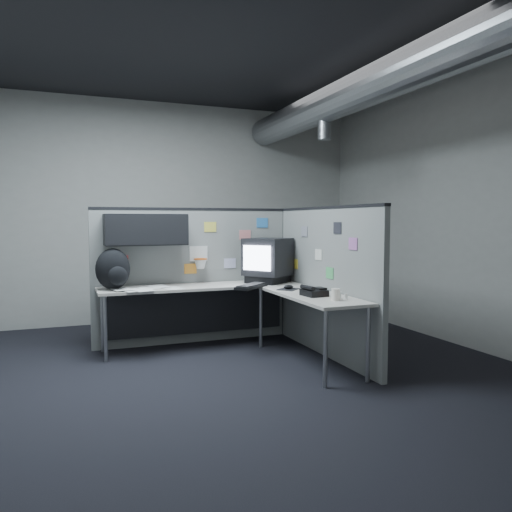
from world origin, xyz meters
name	(u,v)px	position (x,y,z in m)	size (l,w,h in m)	color
room	(288,158)	(0.56, 0.00, 2.10)	(5.62, 5.62, 3.22)	black
partition_back	(182,261)	(-0.25, 1.23, 1.00)	(2.44, 0.42, 1.63)	slate
partition_right	(325,281)	(1.10, 0.22, 0.82)	(0.07, 2.23, 1.63)	slate
desk	(228,298)	(0.15, 0.70, 0.61)	(2.31, 2.11, 0.73)	beige
monitor	(268,260)	(0.73, 0.95, 1.01)	(0.65, 0.65, 0.54)	black
keyboard	(251,286)	(0.37, 0.56, 0.75)	(0.47, 0.44, 0.04)	black
mouse	(288,288)	(0.70, 0.30, 0.75)	(0.30, 0.29, 0.05)	black
phone	(314,292)	(0.74, -0.22, 0.77)	(0.23, 0.25, 0.11)	black
bottles	(338,295)	(0.87, -0.45, 0.76)	(0.13, 0.15, 0.08)	silver
cup	(336,295)	(0.80, -0.54, 0.79)	(0.08, 0.08, 0.11)	white
papers	(146,289)	(-0.74, 0.86, 0.74)	(0.79, 0.56, 0.02)	white
backpack	(113,270)	(-1.07, 0.96, 0.95)	(0.39, 0.37, 0.45)	black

